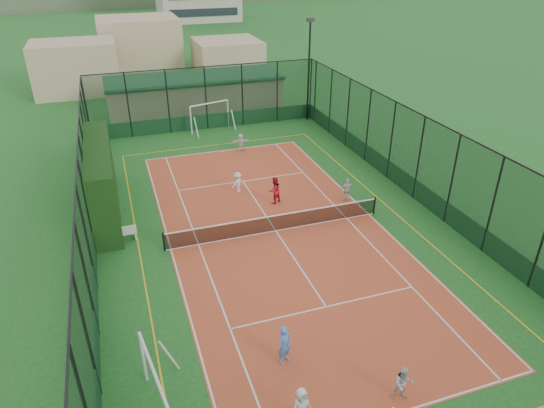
{
  "coord_description": "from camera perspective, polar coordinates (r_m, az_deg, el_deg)",
  "views": [
    {
      "loc": [
        -7.18,
        -20.55,
        13.29
      ],
      "look_at": [
        0.05,
        0.79,
        1.2
      ],
      "focal_mm": 32.0,
      "sensor_mm": 36.0,
      "label": 1
    }
  ],
  "objects": [
    {
      "name": "tennis_balls",
      "position": [
        26.71,
        -0.77,
        -1.52
      ],
      "size": [
        3.15,
        0.66,
        0.07
      ],
      "color": "#CCE033",
      "rests_on": "court_slab"
    },
    {
      "name": "child_far_back",
      "position": [
        35.39,
        -3.69,
        7.25
      ],
      "size": [
        1.24,
        0.45,
        1.31
      ],
      "primitive_type": "imported",
      "rotation": [
        0.0,
        0.0,
        3.09
      ],
      "color": "white",
      "rests_on": "court_slab"
    },
    {
      "name": "child_near_left",
      "position": [
        16.26,
        3.45,
        -22.61
      ],
      "size": [
        0.77,
        0.62,
        1.38
      ],
      "primitive_type": "imported",
      "rotation": [
        0.0,
        0.0,
        0.29
      ],
      "color": "white",
      "rests_on": "court_slab"
    },
    {
      "name": "child_far_left",
      "position": [
        29.2,
        -4.07,
        2.53
      ],
      "size": [
        0.98,
        0.83,
        1.32
      ],
      "primitive_type": "imported",
      "rotation": [
        0.0,
        0.0,
        3.63
      ],
      "color": "silver",
      "rests_on": "court_slab"
    },
    {
      "name": "hedge_left",
      "position": [
        28.16,
        -19.36,
        2.74
      ],
      "size": [
        1.33,
        8.84,
        3.87
      ],
      "primitive_type": "cube",
      "color": "black",
      "rests_on": "ground"
    },
    {
      "name": "child_far_right",
      "position": [
        28.48,
        8.82,
        1.67
      ],
      "size": [
        0.85,
        0.39,
        1.43
      ],
      "primitive_type": "imported",
      "rotation": [
        0.0,
        0.0,
        3.1
      ],
      "color": "silver",
      "rests_on": "court_slab"
    },
    {
      "name": "white_bench",
      "position": [
        25.56,
        -17.53,
        -3.33
      ],
      "size": [
        1.72,
        0.52,
        0.96
      ],
      "primitive_type": null,
      "rotation": [
        0.0,
        0.0,
        0.03
      ],
      "color": "white",
      "rests_on": "ground"
    },
    {
      "name": "futsal_goal_far",
      "position": [
        39.76,
        -7.33,
        10.14
      ],
      "size": [
        3.58,
        1.88,
        2.22
      ],
      "primitive_type": null,
      "rotation": [
        0.0,
        0.0,
        0.27
      ],
      "color": "white",
      "rests_on": "ground"
    },
    {
      "name": "perimeter_fence",
      "position": [
        24.3,
        0.48,
        1.84
      ],
      "size": [
        18.12,
        34.12,
        5.0
      ],
      "primitive_type": null,
      "color": "#11331C",
      "rests_on": "ground"
    },
    {
      "name": "child_near_right",
      "position": [
        17.36,
        15.18,
        -19.72
      ],
      "size": [
        0.77,
        0.68,
        1.33
      ],
      "primitive_type": "imported",
      "rotation": [
        0.0,
        0.0,
        -0.3
      ],
      "color": "silver",
      "rests_on": "court_slab"
    },
    {
      "name": "court_slab",
      "position": [
        25.5,
        0.46,
        -3.19
      ],
      "size": [
        11.17,
        23.97,
        0.01
      ],
      "primitive_type": "cube",
      "color": "#B75028",
      "rests_on": "ground"
    },
    {
      "name": "floodlight_ne",
      "position": [
        41.39,
        4.34,
        15.34
      ],
      "size": [
        0.6,
        0.26,
        8.25
      ],
      "primitive_type": null,
      "color": "black",
      "rests_on": "ground"
    },
    {
      "name": "coach",
      "position": [
        27.87,
        0.29,
        1.63
      ],
      "size": [
        0.97,
        0.87,
        1.63
      ],
      "primitive_type": "imported",
      "rotation": [
        0.0,
        0.0,
        3.54
      ],
      "color": "red",
      "rests_on": "court_slab"
    },
    {
      "name": "tennis_net",
      "position": [
        25.24,
        0.46,
        -2.17
      ],
      "size": [
        11.67,
        0.12,
        1.06
      ],
      "primitive_type": null,
      "color": "black",
      "rests_on": "ground"
    },
    {
      "name": "ground",
      "position": [
        25.51,
        0.46,
        -3.2
      ],
      "size": [
        300.0,
        300.0,
        0.0
      ],
      "primitive_type": "plane",
      "color": "#1E5720",
      "rests_on": "ground"
    },
    {
      "name": "futsal_goal_near",
      "position": [
        16.46,
        -13.48,
        -20.71
      ],
      "size": [
        3.45,
        1.45,
        2.16
      ],
      "primitive_type": null,
      "rotation": [
        0.0,
        0.0,
        1.72
      ],
      "color": "white",
      "rests_on": "ground"
    },
    {
      "name": "child_near_mid",
      "position": [
        17.85,
        1.51,
        -16.22
      ],
      "size": [
        0.68,
        0.6,
        1.58
      ],
      "primitive_type": "imported",
      "rotation": [
        0.0,
        0.0,
        0.47
      ],
      "color": "#5085E4",
      "rests_on": "court_slab"
    },
    {
      "name": "clubhouse",
      "position": [
        44.72,
        -9.05,
        12.68
      ],
      "size": [
        15.2,
        7.2,
        3.15
      ],
      "primitive_type": null,
      "color": "tan",
      "rests_on": "ground"
    }
  ]
}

